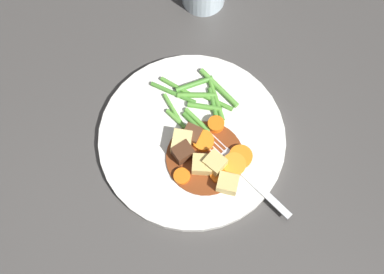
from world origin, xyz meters
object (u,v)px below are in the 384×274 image
(carrot_slice_1, at_px, (241,157))
(potato_chunk_1, at_px, (215,164))
(carrot_slice_3, at_px, (216,125))
(potato_chunk_0, at_px, (182,143))
(carrot_slice_5, at_px, (203,141))
(carrot_slice_4, at_px, (234,165))
(meat_chunk_0, at_px, (183,153))
(carrot_slice_2, at_px, (220,174))
(potato_chunk_3, at_px, (228,183))
(fork, at_px, (242,171))
(dinner_plate, at_px, (192,138))
(carrot_slice_0, at_px, (182,176))
(potato_chunk_2, at_px, (203,164))
(meat_chunk_1, at_px, (192,134))

(carrot_slice_1, distance_m, potato_chunk_1, 0.04)
(carrot_slice_3, bearing_deg, potato_chunk_0, -75.78)
(potato_chunk_0, bearing_deg, carrot_slice_5, 81.78)
(carrot_slice_4, height_order, meat_chunk_0, meat_chunk_0)
(carrot_slice_5, bearing_deg, potato_chunk_0, -98.22)
(carrot_slice_2, height_order, carrot_slice_3, carrot_slice_3)
(carrot_slice_1, relative_size, potato_chunk_3, 1.20)
(carrot_slice_5, height_order, potato_chunk_0, potato_chunk_0)
(carrot_slice_5, relative_size, meat_chunk_0, 1.17)
(potato_chunk_0, height_order, fork, potato_chunk_0)
(dinner_plate, height_order, carrot_slice_0, carrot_slice_0)
(dinner_plate, relative_size, meat_chunk_0, 10.32)
(carrot_slice_0, xyz_separation_m, carrot_slice_4, (0.01, 0.08, 0.00))
(fork, bearing_deg, meat_chunk_0, -123.29)
(carrot_slice_0, height_order, carrot_slice_5, carrot_slice_5)
(carrot_slice_3, height_order, potato_chunk_1, potato_chunk_1)
(potato_chunk_2, bearing_deg, carrot_slice_4, 75.21)
(carrot_slice_0, xyz_separation_m, carrot_slice_2, (0.01, 0.05, -0.00))
(dinner_plate, xyz_separation_m, meat_chunk_0, (0.02, -0.02, 0.02))
(carrot_slice_0, relative_size, potato_chunk_0, 0.73)
(potato_chunk_1, bearing_deg, potato_chunk_0, -141.58)
(carrot_slice_0, relative_size, potato_chunk_1, 0.87)
(carrot_slice_0, relative_size, carrot_slice_4, 0.70)
(dinner_plate, bearing_deg, meat_chunk_0, -41.66)
(carrot_slice_4, distance_m, potato_chunk_0, 0.08)
(meat_chunk_0, bearing_deg, carrot_slice_1, 70.48)
(carrot_slice_3, bearing_deg, fork, 9.84)
(potato_chunk_3, bearing_deg, carrot_slice_4, 143.93)
(meat_chunk_0, bearing_deg, carrot_slice_2, 44.05)
(potato_chunk_3, xyz_separation_m, meat_chunk_1, (-0.09, -0.03, -0.00))
(dinner_plate, xyz_separation_m, carrot_slice_1, (0.05, 0.06, 0.01))
(carrot_slice_1, distance_m, carrot_slice_4, 0.02)
(potato_chunk_1, distance_m, meat_chunk_0, 0.05)
(carrot_slice_2, distance_m, fork, 0.03)
(dinner_plate, bearing_deg, potato_chunk_1, 17.93)
(dinner_plate, relative_size, potato_chunk_1, 10.05)
(potato_chunk_2, distance_m, meat_chunk_0, 0.03)
(potato_chunk_3, relative_size, meat_chunk_1, 1.19)
(carrot_slice_0, relative_size, potato_chunk_3, 0.84)
(potato_chunk_2, bearing_deg, meat_chunk_1, -178.42)
(carrot_slice_0, relative_size, potato_chunk_2, 0.85)
(carrot_slice_4, distance_m, potato_chunk_3, 0.03)
(carrot_slice_0, xyz_separation_m, potato_chunk_3, (0.03, 0.06, 0.01))
(carrot_slice_2, xyz_separation_m, potato_chunk_3, (0.02, 0.01, 0.01))
(potato_chunk_2, bearing_deg, carrot_slice_2, 46.60)
(carrot_slice_4, xyz_separation_m, potato_chunk_3, (0.03, -0.02, 0.01))
(dinner_plate, height_order, carrot_slice_2, carrot_slice_2)
(carrot_slice_2, bearing_deg, carrot_slice_0, -103.18)
(carrot_slice_5, height_order, fork, carrot_slice_5)
(potato_chunk_0, bearing_deg, carrot_slice_0, -16.95)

